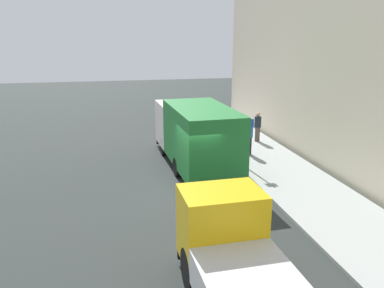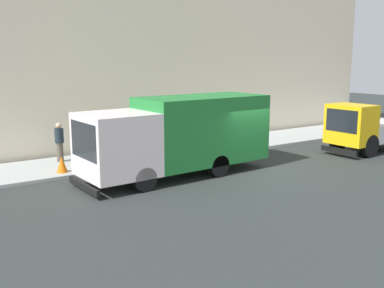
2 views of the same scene
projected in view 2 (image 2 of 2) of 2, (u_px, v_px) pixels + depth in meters
The scene contains 9 objects.
ground at pixel (252, 171), 18.17m from camera, with size 80.00×80.00×0.00m, color #2B312F.
sidewalk at pixel (188, 150), 22.03m from camera, with size 3.49×30.00×0.12m, color #A4A9A6.
building_facade at pixel (164, 28), 22.74m from camera, with size 0.50×30.00×12.11m, color beige.
large_utility_truck at pixel (179, 134), 17.15m from camera, with size 2.74×7.78×3.04m.
small_flatbed_truck at pixel (365, 129), 21.63m from camera, with size 2.12×4.77×2.39m.
pedestrian_walking at pixel (59, 141), 19.09m from camera, with size 0.45×0.45×1.69m.
pedestrian_standing at pixel (122, 141), 19.24m from camera, with size 0.44×0.44×1.68m.
traffic_cone_orange at pixel (62, 164), 17.39m from camera, with size 0.43×0.43×0.62m, color orange.
street_sign_post at pixel (175, 127), 19.64m from camera, with size 0.44×0.08×2.38m.
Camera 2 is at (-13.28, 11.87, 4.48)m, focal length 41.77 mm.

